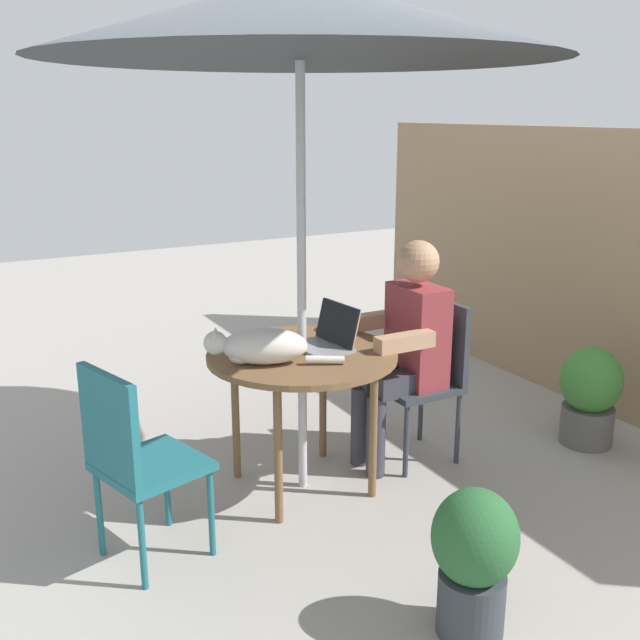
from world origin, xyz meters
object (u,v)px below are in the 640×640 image
patio_table (302,365)px  person_seated (406,342)px  chair_occupied (429,367)px  potted_plant_near_fence (590,394)px  potted_plant_by_chair (474,557)px  laptop (329,335)px  patio_umbrella (300,18)px  chair_empty (133,452)px  cat (259,347)px

patio_table → person_seated: bearing=90.0°
chair_occupied → person_seated: (0.00, -0.16, 0.17)m
potted_plant_near_fence → potted_plant_by_chair: 1.91m
patio_table → laptop: bearing=93.0°
patio_table → laptop: size_ratio=2.87×
patio_table → patio_umbrella: bearing=0.0°
patio_umbrella → person_seated: size_ratio=1.99×
patio_table → person_seated: person_seated is taller
chair_empty → person_seated: (-0.27, 1.54, 0.17)m
laptop → patio_table: bearing=-87.0°
chair_empty → laptop: 1.14m
potted_plant_near_fence → patio_umbrella: bearing=-100.9°
chair_occupied → potted_plant_by_chair: bearing=-29.9°
patio_table → cat: size_ratio=1.59×
chair_empty → person_seated: 1.57m
patio_table → person_seated: size_ratio=0.77×
potted_plant_by_chair → patio_umbrella: bearing=-178.5°
potted_plant_by_chair → cat: bearing=-166.8°
chair_occupied → cat: 1.07m
patio_umbrella → chair_empty: 1.98m
patio_table → potted_plant_by_chair: bearing=1.5°
patio_umbrella → laptop: bearing=93.0°
chair_empty → potted_plant_by_chair: chair_empty is taller
patio_table → chair_occupied: 0.79m
cat → potted_plant_by_chair: bearing=13.2°
laptop → potted_plant_by_chair: (1.29, -0.12, -0.47)m
patio_table → potted_plant_by_chair: (1.29, 0.03, -0.34)m
laptop → cat: bearing=-80.9°
patio_umbrella → cat: patio_umbrella is taller
patio_umbrella → potted_plant_by_chair: size_ratio=4.20×
potted_plant_by_chair → chair_occupied: bearing=150.1°
patio_umbrella → potted_plant_by_chair: bearing=1.5°
potted_plant_by_chair → patio_table: bearing=-178.5°
cat → potted_plant_near_fence: bearing=82.2°
person_seated → potted_plant_by_chair: person_seated is taller
patio_table → chair_occupied: bearing=90.0°
cat → potted_plant_by_chair: size_ratio=1.02×
chair_empty → patio_table: bearing=106.4°
chair_empty → chair_occupied: bearing=99.1°
chair_empty → person_seated: person_seated is taller
chair_empty → cat: (-0.21, 0.67, 0.29)m
chair_occupied → laptop: size_ratio=2.70×
person_seated → potted_plant_near_fence: bearing=73.1°
patio_table → person_seated: (0.00, 0.62, 0.03)m
patio_table → patio_umbrella: (0.00, 0.00, 1.59)m
chair_occupied → laptop: (-0.01, -0.62, 0.27)m
person_seated → chair_empty: bearing=-80.0°
chair_empty → potted_plant_by_chair: size_ratio=1.53×
patio_table → potted_plant_near_fence: bearing=79.1°
laptop → cat: 0.42m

